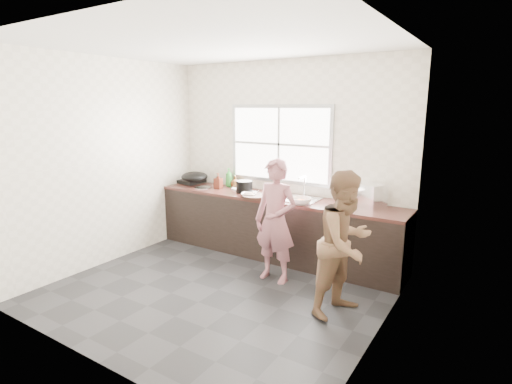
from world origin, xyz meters
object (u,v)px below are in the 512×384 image
Objects in this scene: dish_rack at (368,195)px; pot_lid_right at (236,187)px; bowl_crabs at (301,202)px; wok at (194,177)px; bowl_mince at (249,195)px; bottle_brown_short at (235,182)px; bottle_brown_tall at (218,181)px; glass_jar at (238,184)px; burner at (191,181)px; plate_food at (240,189)px; woman at (275,225)px; bottle_green at (229,177)px; person_side at (346,244)px; pot_lid_left at (203,188)px; bowl_held at (302,198)px; black_pot at (244,187)px; cutting_board at (255,196)px.

dish_rack reaches higher than pot_lid_right.
bowl_crabs is 1.96m from wok.
dish_rack is at bearing 13.38° from bowl_mince.
bottle_brown_tall is at bearing -133.21° from bottle_brown_short.
glass_jar is 0.86m from burner.
bottle_brown_tall reaches higher than bowl_mince.
plate_food is (-1.18, 0.34, -0.02)m from bowl_crabs.
burner is (-2.04, 0.82, 0.19)m from woman.
woman is 1.67m from bottle_green.
bottle_brown_tall is at bearing 162.35° from bowl_mince.
dish_rack is at bearing 25.51° from person_side.
bowl_mince is 0.53× the size of dish_rack.
pot_lid_left is (0.23, -0.09, -0.13)m from wok.
bowl_crabs is at bearing -66.49° from bowl_held.
plate_food is 0.31m from bottle_green.
bottle_brown_short is (-1.23, 0.22, 0.06)m from bowl_held.
bowl_crabs is 2.17m from burner.
person_side is at bearing -45.32° from bowl_held.
person_side reaches higher than bowl_crabs.
bowl_crabs is 0.51× the size of wok.
bowl_held is 0.92m from black_pot.
person_side is 1.76m from cutting_board.
bowl_crabs is at bearing -18.87° from glass_jar.
person_side reaches higher than bowl_held.
burner reaches higher than pot_lid_left.
cutting_board is 2.15× the size of bottle_brown_short.
wok is (-1.86, 0.02, 0.11)m from bowl_held.
pot_lid_right is (0.39, 0.32, -0.00)m from pot_lid_left.
wok is (-0.95, 0.01, 0.05)m from black_pot.
plate_food is 0.34m from bottle_brown_tall.
bottle_brown_short is 0.05m from glass_jar.
burner is at bearing 172.98° from black_pot.
bottle_brown_tall is 2.24m from dish_rack.
cutting_board is 1.95× the size of bowl_held.
bottle_green reaches higher than plate_food.
cutting_board reaches higher than plate_food.
bottle_brown_short is 0.47× the size of burner.
bottle_brown_tall is at bearing 164.61° from cutting_board.
bottle_green reaches higher than black_pot.
cutting_board is (-1.57, 0.79, 0.14)m from person_side.
person_side is 1.86m from bowl_mince.
woman is 0.53m from bowl_crabs.
glass_jar is (-2.17, 1.23, 0.18)m from person_side.
plate_food is at bearing -156.33° from dish_rack.
dish_rack is (0.82, 0.17, 0.11)m from bowl_held.
bottle_brown_short is 0.41× the size of wok.
plate_food is at bearing 22.93° from pot_lid_left.
person_side is at bearing -29.46° from glass_jar.
pot_lid_left is (-2.46, -0.25, -0.14)m from dish_rack.
dish_rack is (1.53, 0.36, 0.12)m from bowl_mince.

